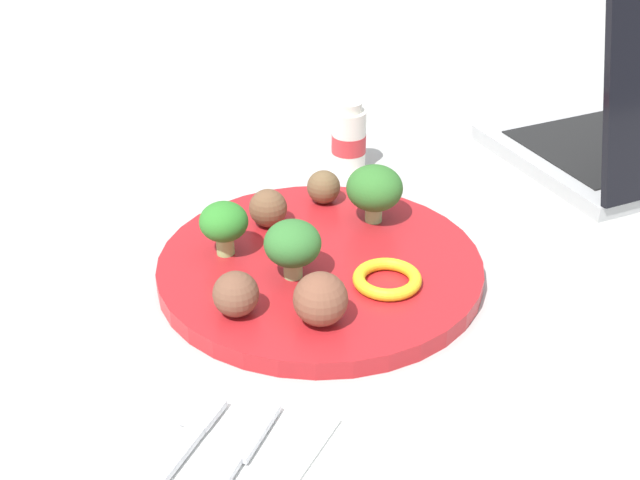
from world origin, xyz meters
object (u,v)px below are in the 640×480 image
pepper_ring_mid_right (387,279)px  knife (227,469)px  fork (180,450)px  yogurt_bottle (349,139)px  broccoli_floret_back_right (224,223)px  napkin (198,473)px  meatball_mid_left (236,294)px  plate (320,268)px  meatball_mid_right (321,299)px  broccoli_floret_center (374,189)px  broccoli_floret_front_left (293,244)px  meatball_back_left (324,187)px  meatball_front_left (268,208)px

pepper_ring_mid_right → knife: (-0.23, 0.02, -0.01)m
fork → yogurt_bottle: bearing=8.0°
pepper_ring_mid_right → fork: pepper_ring_mid_right is taller
broccoli_floret_back_right → napkin: broccoli_floret_back_right is taller
meatball_mid_left → knife: size_ratio=0.25×
plate → meatball_mid_left: 0.10m
meatball_mid_right → yogurt_bottle: bearing=18.1°
broccoli_floret_center → fork: broccoli_floret_center is taller
meatball_mid_right → fork: (-0.15, 0.03, -0.03)m
plate → napkin: plate is taller
broccoli_floret_front_left → yogurt_bottle: yogurt_bottle is taller
knife → fork: bearing=86.1°
broccoli_floret_front_left → fork: 0.21m
broccoli_floret_front_left → yogurt_bottle: size_ratio=0.67×
pepper_ring_mid_right → meatball_back_left: bearing=43.5°
broccoli_floret_back_right → meatball_mid_left: broccoli_floret_back_right is taller
pepper_ring_mid_right → napkin: (-0.23, 0.04, -0.02)m
meatball_front_left → meatball_mid_right: bearing=-138.6°
meatball_mid_left → yogurt_bottle: yogurt_bottle is taller
broccoli_floret_center → meatball_back_left: 0.06m
plate → yogurt_bottle: (0.21, 0.06, 0.03)m
meatball_mid_left → yogurt_bottle: (0.30, 0.03, 0.00)m
yogurt_bottle → plate: bearing=-164.4°
meatball_mid_right → broccoli_floret_center: bearing=6.5°
broccoli_floret_back_right → meatball_front_left: bearing=-11.1°
meatball_mid_right → napkin: 0.17m
napkin → pepper_ring_mid_right: bearing=-10.4°
meatball_back_left → knife: (-0.34, -0.08, -0.02)m
meatball_back_left → yogurt_bottle: (0.11, 0.02, 0.00)m
meatball_back_left → fork: meatball_back_left is taller
meatball_mid_left → yogurt_bottle: 0.31m
meatball_back_left → napkin: 0.35m
broccoli_floret_back_right → meatball_back_left: 0.13m
napkin → knife: size_ratio=1.17×
broccoli_floret_center → fork: (-0.32, 0.01, -0.04)m
fork → yogurt_bottle: yogurt_bottle is taller
meatball_front_left → broccoli_floret_back_right: bearing=168.9°
broccoli_floret_back_right → yogurt_bottle: yogurt_bottle is taller
napkin → yogurt_bottle: 0.46m
plate → meatball_back_left: bearing=21.9°
meatball_mid_right → napkin: meatball_mid_right is taller
meatball_mid_right → yogurt_bottle: 0.30m
meatball_back_left → fork: 0.34m
plate → meatball_back_left: meatball_back_left is taller
broccoli_floret_center → meatball_back_left: (0.02, 0.06, -0.02)m
fork → meatball_mid_left: bearing=13.4°
meatball_mid_left → pepper_ring_mid_right: (0.09, -0.09, -0.01)m
meatball_back_left → pepper_ring_mid_right: 0.15m
broccoli_floret_front_left → meatball_front_left: bearing=39.9°
meatball_back_left → pepper_ring_mid_right: size_ratio=0.56×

